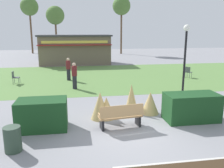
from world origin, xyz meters
The scene contains 20 objects.
ground_plane centered at (0.00, 0.00, 0.00)m, with size 80.00×80.00×0.00m, color gray.
lawn_patch centered at (0.00, 11.03, 0.00)m, with size 36.00×12.00×0.01m, color #5B8442.
park_bench centered at (-0.25, 0.52, 0.48)m, with size 1.75×0.73×0.95m.
hedge_left centered at (-3.19, 0.90, 0.57)m, with size 1.83×1.10×1.15m, color #19421E.
hedge_right centered at (2.78, 0.86, 0.57)m, with size 2.17×1.10×1.14m, color #19421E.
ornamental_grass_behind_left centered at (-0.93, 1.61, 0.58)m, with size 0.79×0.79×1.16m, color tan.
ornamental_grass_behind_right centered at (1.36, 1.91, 0.50)m, with size 0.79×0.79×1.00m, color tan.
ornamental_grass_behind_center centered at (-0.66, 1.63, 0.46)m, with size 0.76×0.76×0.93m, color tan.
ornamental_grass_behind_far centered at (0.57, 2.26, 0.65)m, with size 0.62×0.62×1.31m, color tan.
lamppost_mid centered at (4.18, 4.59, 2.52)m, with size 0.36×0.36×3.98m.
trash_bin centered at (-3.88, -0.71, 0.40)m, with size 0.52×0.52×0.80m, color #2D4233.
food_kiosk centered at (-1.84, 18.98, 1.62)m, with size 7.88×4.02×3.21m.
cafe_chair_west centered at (-6.11, 9.20, 0.53)m, with size 0.44×0.44×0.89m.
cafe_chair_east centered at (6.86, 9.31, 0.53)m, with size 0.62×0.62×0.89m.
person_strolling centered at (-2.42, 9.87, 0.86)m, with size 0.34×0.34×1.69m.
person_standing centered at (-1.98, 7.08, 0.86)m, with size 0.34×0.34×1.69m.
parked_car_west_slot centered at (-4.81, 26.59, 0.64)m, with size 4.27×2.19×1.20m.
tree_left_bg centered at (-4.68, 30.35, 5.89)m, with size 2.80×2.80×7.35m.
tree_right_bg centered at (-8.78, 32.68, 7.28)m, with size 2.80×2.80×8.77m.
tree_center_bg centered at (5.51, 29.76, 7.33)m, with size 2.80×2.80×8.82m.
Camera 1 is at (-1.90, -7.73, 3.64)m, focal length 37.57 mm.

